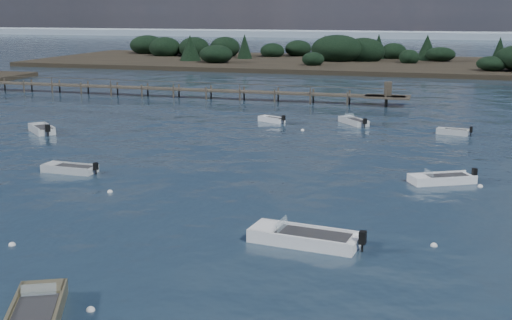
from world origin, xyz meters
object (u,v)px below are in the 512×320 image
(tender_far_white, at_px, (272,120))
(dinghy_near_olive, at_px, (35,318))
(dinghy_mid_grey, at_px, (70,170))
(dinghy_mid_white_a, at_px, (304,240))
(dinghy_mid_white_b, at_px, (442,180))
(jetty, at_px, (176,89))
(tender_far_grey, at_px, (42,130))
(tender_far_grey_b, at_px, (453,133))
(dinghy_extra_a, at_px, (353,122))

(tender_far_white, bearing_deg, dinghy_near_olive, -86.22)
(dinghy_near_olive, relative_size, dinghy_mid_grey, 1.24)
(dinghy_mid_white_a, bearing_deg, dinghy_near_olive, -125.55)
(tender_far_white, relative_size, dinghy_mid_white_b, 0.69)
(dinghy_mid_white_b, relative_size, dinghy_mid_grey, 1.08)
(dinghy_mid_white_a, height_order, jetty, jetty)
(tender_far_white, bearing_deg, dinghy_mid_grey, -108.89)
(tender_far_white, xyz_separation_m, jetty, (-16.00, 13.99, 0.84))
(dinghy_near_olive, xyz_separation_m, dinghy_mid_white_b, (13.28, 23.08, -0.02))
(jetty, bearing_deg, tender_far_grey, -94.55)
(jetty, bearing_deg, dinghy_mid_grey, -77.44)
(dinghy_mid_white_a, xyz_separation_m, dinghy_mid_white_b, (6.00, 12.90, -0.02))
(tender_far_grey, height_order, dinghy_mid_grey, tender_far_grey)
(jetty, bearing_deg, tender_far_grey_b, -25.66)
(tender_far_white, distance_m, dinghy_near_olive, 41.74)
(dinghy_mid_white_a, bearing_deg, dinghy_mid_grey, 154.05)
(dinghy_mid_white_a, xyz_separation_m, dinghy_mid_grey, (-17.82, 8.67, -0.03))
(tender_far_white, bearing_deg, dinghy_mid_white_b, -49.19)
(tender_far_white, xyz_separation_m, dinghy_mid_white_b, (16.03, -18.56, -0.00))
(tender_far_white, bearing_deg, dinghy_extra_a, 7.84)
(dinghy_mid_white_a, height_order, tender_far_white, dinghy_mid_white_a)
(dinghy_mid_grey, bearing_deg, tender_far_grey, 131.01)
(tender_far_white, bearing_deg, jetty, 138.83)
(tender_far_white, xyz_separation_m, dinghy_mid_grey, (-7.80, -22.80, -0.01))
(dinghy_extra_a, bearing_deg, dinghy_mid_white_a, -86.01)
(tender_far_grey_b, bearing_deg, dinghy_mid_grey, -139.39)
(dinghy_mid_white_a, height_order, dinghy_mid_white_b, dinghy_mid_white_a)
(dinghy_mid_white_a, xyz_separation_m, jetty, (-26.02, 45.46, 0.82))
(tender_far_white, distance_m, jetty, 21.27)
(dinghy_near_olive, xyz_separation_m, tender_far_grey, (-20.74, 30.57, 0.02))
(tender_far_grey, bearing_deg, dinghy_mid_grey, -48.99)
(tender_far_grey, relative_size, jetty, 0.06)
(dinghy_extra_a, bearing_deg, dinghy_mid_white_b, -67.14)
(dinghy_mid_white_b, bearing_deg, dinghy_mid_grey, -169.93)
(tender_far_grey_b, bearing_deg, dinghy_mid_white_b, -92.48)
(dinghy_mid_white_a, bearing_deg, tender_far_white, 107.67)
(dinghy_extra_a, bearing_deg, tender_far_grey_b, -17.35)
(dinghy_near_olive, height_order, jetty, jetty)
(tender_far_grey_b, xyz_separation_m, jetty, (-32.75, 15.73, 0.84))
(dinghy_mid_white_a, height_order, tender_far_grey, tender_far_grey)
(tender_far_grey_b, bearing_deg, tender_far_grey, -164.97)
(dinghy_mid_white_b, bearing_deg, dinghy_extra_a, 112.86)
(dinghy_near_olive, xyz_separation_m, dinghy_mid_grey, (-10.55, 18.85, -0.02))
(tender_far_grey_b, bearing_deg, dinghy_near_olive, -109.34)
(tender_far_grey, bearing_deg, dinghy_extra_a, 25.26)
(dinghy_mid_white_b, xyz_separation_m, dinghy_mid_grey, (-23.83, -4.23, -0.01))
(dinghy_extra_a, xyz_separation_m, tender_far_white, (-7.75, -1.07, -0.01))
(tender_far_white, relative_size, jetty, 0.05)
(dinghy_mid_white_a, xyz_separation_m, tender_far_white, (-10.02, 31.47, -0.02))
(dinghy_near_olive, height_order, dinghy_mid_white_b, dinghy_near_olive)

